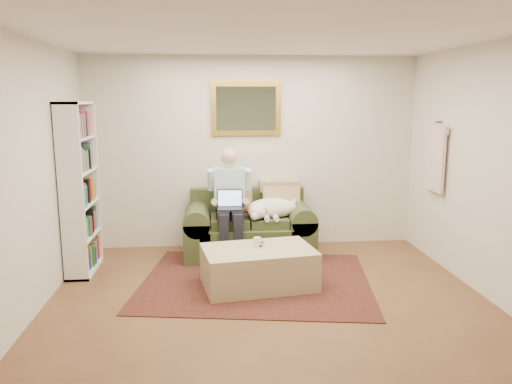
{
  "coord_description": "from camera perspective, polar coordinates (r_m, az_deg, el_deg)",
  "views": [
    {
      "loc": [
        -0.57,
        -4.29,
        2.04
      ],
      "look_at": [
        -0.04,
        1.45,
        0.95
      ],
      "focal_mm": 35.0,
      "sensor_mm": 36.0,
      "label": 1
    }
  ],
  "objects": [
    {
      "name": "bookshelf",
      "position": [
        6.17,
        -19.53,
        0.39
      ],
      "size": [
        0.28,
        0.8,
        2.0
      ],
      "primitive_type": null,
      "color": "white",
      "rests_on": "room_shell"
    },
    {
      "name": "sofa",
      "position": [
        6.59,
        -0.84,
        -4.71
      ],
      "size": [
        1.67,
        0.85,
        1.0
      ],
      "color": "#3E4625",
      "rests_on": "room_shell"
    },
    {
      "name": "hanging_shirt",
      "position": [
        6.54,
        19.79,
        4.02
      ],
      "size": [
        0.06,
        0.52,
        0.9
      ],
      "primitive_type": null,
      "color": "beige",
      "rests_on": "room_shell"
    },
    {
      "name": "sleeping_dog",
      "position": [
        6.45,
        1.87,
        -1.84
      ],
      "size": [
        0.69,
        0.43,
        0.26
      ],
      "primitive_type": null,
      "color": "white",
      "rests_on": "sofa"
    },
    {
      "name": "room_shell",
      "position": [
        4.74,
        1.71,
        1.72
      ],
      "size": [
        4.51,
        5.0,
        2.61
      ],
      "color": "brown",
      "rests_on": "ground"
    },
    {
      "name": "seated_man",
      "position": [
        6.33,
        -3.0,
        -1.51
      ],
      "size": [
        0.55,
        0.79,
        1.41
      ],
      "primitive_type": null,
      "color": "#8CC9D8",
      "rests_on": "sofa"
    },
    {
      "name": "wall_mirror",
      "position": [
        6.78,
        -1.15,
        9.53
      ],
      "size": [
        0.94,
        0.04,
        0.72
      ],
      "color": "gold",
      "rests_on": "room_shell"
    },
    {
      "name": "tv_remote",
      "position": [
        5.56,
        0.44,
        -6.0
      ],
      "size": [
        0.09,
        0.16,
        0.02
      ],
      "primitive_type": "cube",
      "rotation": [
        0.0,
        0.0,
        -0.29
      ],
      "color": "black",
      "rests_on": "ottoman"
    },
    {
      "name": "coffee_mug",
      "position": [
        5.51,
        0.14,
        -5.73
      ],
      "size": [
        0.08,
        0.08,
        0.1
      ],
      "primitive_type": "cylinder",
      "color": "white",
      "rests_on": "ottoman"
    },
    {
      "name": "laptop",
      "position": [
        6.26,
        -2.98,
        -1.32
      ],
      "size": [
        0.32,
        0.26,
        0.23
      ],
      "color": "black",
      "rests_on": "seated_man"
    },
    {
      "name": "ottoman",
      "position": [
        5.51,
        0.28,
        -8.62
      ],
      "size": [
        1.29,
        0.93,
        0.43
      ],
      "primitive_type": "cube",
      "rotation": [
        0.0,
        0.0,
        0.16
      ],
      "color": "#C8BA85",
      "rests_on": "room_shell"
    },
    {
      "name": "rug",
      "position": [
        5.73,
        -0.02,
        -10.11
      ],
      "size": [
        2.81,
        2.39,
        0.01
      ],
      "primitive_type": "cube",
      "rotation": [
        0.0,
        0.0,
        -0.16
      ],
      "color": "black",
      "rests_on": "room_shell"
    }
  ]
}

